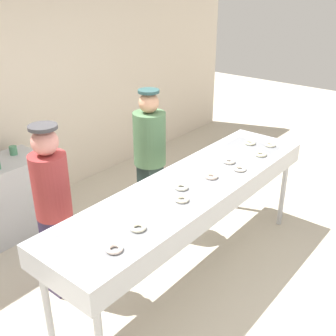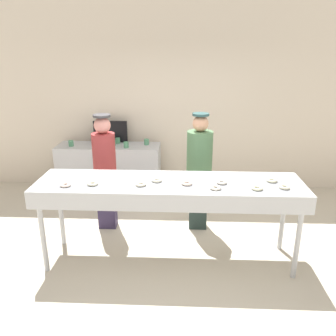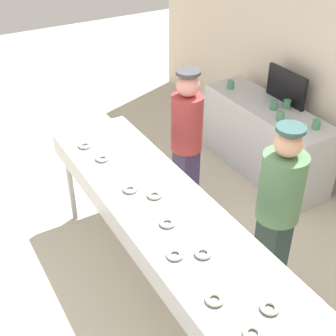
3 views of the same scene
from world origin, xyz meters
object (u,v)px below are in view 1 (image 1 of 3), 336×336
at_px(fryer_conveyor, 191,192).
at_px(sugar_donut_8, 261,154).
at_px(sugar_donut_2, 182,187).
at_px(worker_baker, 54,206).
at_px(sugar_donut_6, 114,249).
at_px(paper_cup_4, 13,150).
at_px(sugar_donut_3, 211,176).
at_px(sugar_donut_0, 250,143).
at_px(sugar_donut_1, 240,169).
at_px(sugar_donut_4, 270,145).
at_px(sugar_donut_9, 182,199).
at_px(sugar_donut_7, 229,161).
at_px(worker_assistant, 150,155).
at_px(sugar_donut_5, 138,228).

bearing_deg(fryer_conveyor, sugar_donut_8, -11.35).
xyz_separation_m(sugar_donut_2, worker_baker, (-0.76, 0.78, -0.12)).
height_order(sugar_donut_6, paper_cup_4, sugar_donut_6).
xyz_separation_m(sugar_donut_3, sugar_donut_8, (0.73, -0.11, 0.00)).
height_order(fryer_conveyor, sugar_donut_2, sugar_donut_2).
bearing_deg(worker_baker, fryer_conveyor, 129.02).
distance_m(sugar_donut_6, worker_baker, 0.99).
bearing_deg(sugar_donut_2, paper_cup_4, 99.13).
xyz_separation_m(sugar_donut_0, sugar_donut_1, (-0.64, -0.25, 0.00)).
distance_m(sugar_donut_3, sugar_donut_6, 1.31).
relative_size(sugar_donut_0, sugar_donut_4, 1.00).
xyz_separation_m(fryer_conveyor, sugar_donut_3, (0.19, -0.08, 0.11)).
xyz_separation_m(sugar_donut_8, sugar_donut_9, (-1.23, 0.06, 0.00)).
distance_m(sugar_donut_7, sugar_donut_9, 0.88).
bearing_deg(sugar_donut_3, sugar_donut_0, 8.00).
relative_size(sugar_donut_0, sugar_donut_9, 1.00).
bearing_deg(worker_assistant, sugar_donut_9, 61.47).
distance_m(sugar_donut_4, sugar_donut_5, 2.05).
xyz_separation_m(sugar_donut_2, sugar_donut_8, (1.07, -0.18, 0.00)).
height_order(sugar_donut_4, sugar_donut_7, same).
distance_m(sugar_donut_6, sugar_donut_7, 1.69).
bearing_deg(sugar_donut_3, sugar_donut_5, -176.85).
relative_size(sugar_donut_2, paper_cup_4, 1.20).
bearing_deg(worker_baker, sugar_donut_9, 113.10).
relative_size(sugar_donut_6, sugar_donut_7, 1.00).
bearing_deg(sugar_donut_7, sugar_donut_1, -116.13).
relative_size(sugar_donut_3, sugar_donut_4, 1.00).
bearing_deg(sugar_donut_6, paper_cup_4, 74.27).
xyz_separation_m(sugar_donut_1, sugar_donut_3, (-0.30, 0.12, 0.00)).
relative_size(sugar_donut_2, worker_baker, 0.07).
distance_m(sugar_donut_4, worker_assistant, 1.29).
xyz_separation_m(fryer_conveyor, paper_cup_4, (-0.47, 2.07, 0.01)).
bearing_deg(sugar_donut_2, sugar_donut_5, -169.11).
xyz_separation_m(fryer_conveyor, sugar_donut_4, (1.22, -0.14, 0.11)).
bearing_deg(worker_assistant, sugar_donut_7, 110.82).
bearing_deg(sugar_donut_8, fryer_conveyor, 168.65).
distance_m(sugar_donut_5, sugar_donut_8, 1.75).
height_order(fryer_conveyor, sugar_donut_7, sugar_donut_7).
xyz_separation_m(sugar_donut_5, worker_baker, (-0.07, 0.91, -0.12)).
relative_size(sugar_donut_3, sugar_donut_9, 1.00).
distance_m(sugar_donut_2, sugar_donut_9, 0.21).
height_order(fryer_conveyor, sugar_donut_6, sugar_donut_6).
bearing_deg(sugar_donut_2, worker_assistant, 58.18).
xyz_separation_m(sugar_donut_1, sugar_donut_7, (0.08, 0.17, 0.00)).
relative_size(sugar_donut_2, sugar_donut_3, 1.00).
distance_m(sugar_donut_0, sugar_donut_4, 0.21).
height_order(sugar_donut_1, sugar_donut_7, same).
bearing_deg(worker_baker, sugar_donut_5, 84.27).
distance_m(sugar_donut_2, sugar_donut_8, 1.08).
xyz_separation_m(sugar_donut_4, sugar_donut_8, (-0.30, -0.04, 0.00)).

